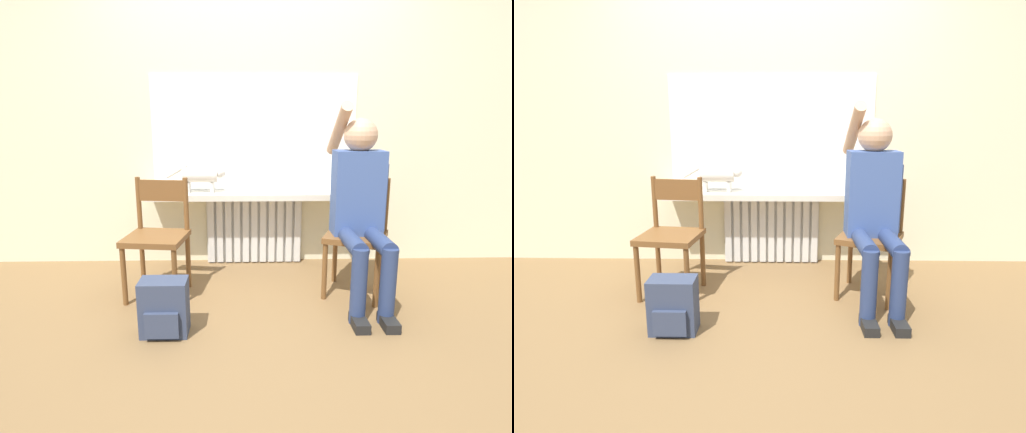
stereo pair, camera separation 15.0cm
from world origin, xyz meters
The scene contains 10 objects.
ground_plane centered at (0.00, 0.00, 0.00)m, with size 12.00×12.00×0.00m, color brown.
wall_with_window centered at (0.00, 1.23, 1.35)m, with size 7.00×0.06×2.70m.
radiator centered at (0.00, 1.15, 0.29)m, with size 0.82×0.08×0.59m.
windowsill centered at (0.00, 1.06, 0.61)m, with size 1.77×0.28×0.05m.
window_glass centered at (0.00, 1.20, 1.11)m, with size 1.70×0.01×0.95m.
chair_left centered at (-0.70, 0.48, 0.44)m, with size 0.45×0.45×0.83m.
chair_right centered at (0.72, 0.48, 0.44)m, with size 0.53×0.53×0.83m.
person centered at (0.70, 0.36, 0.70)m, with size 0.36×1.02×1.36m.
cat centered at (-0.43, 1.05, 0.78)m, with size 0.49×0.12×0.24m.
backpack centered at (-0.56, -0.12, 0.16)m, with size 0.28×0.21×0.33m.
Camera 2 is at (0.07, -2.44, 1.27)m, focal length 30.00 mm.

